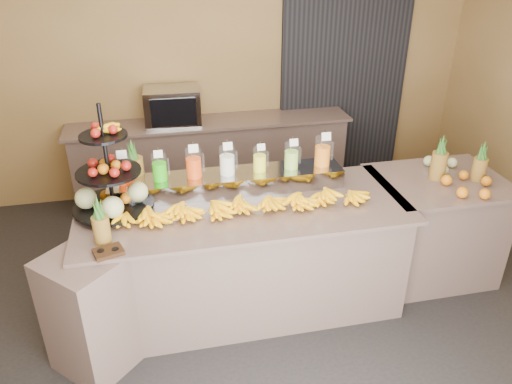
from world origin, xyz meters
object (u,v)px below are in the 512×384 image
object	(u,v)px
pitcher_tray	(228,182)
right_fruit_pile	(463,176)
banana_heap	(242,202)
fruit_stand	(116,185)
condiment_caddy	(108,252)
oven_warmer	(172,106)

from	to	relation	value
pitcher_tray	right_fruit_pile	distance (m)	1.91
banana_heap	right_fruit_pile	world-z (taller)	right_fruit_pile
fruit_stand	right_fruit_pile	xyz separation A→B (m)	(2.73, -0.14, -0.14)
right_fruit_pile	condiment_caddy	bearing A→B (deg)	-171.56
oven_warmer	fruit_stand	bearing A→B (deg)	-103.68
pitcher_tray	oven_warmer	size ratio (longest dim) A/B	3.18
fruit_stand	condiment_caddy	size ratio (longest dim) A/B	4.55
condiment_caddy	right_fruit_pile	distance (m)	2.82
condiment_caddy	oven_warmer	xyz separation A→B (m)	(0.58, 2.38, 0.18)
banana_heap	right_fruit_pile	distance (m)	1.84
pitcher_tray	oven_warmer	bearing A→B (deg)	100.83
condiment_caddy	right_fruit_pile	bearing A→B (deg)	8.44
right_fruit_pile	fruit_stand	bearing A→B (deg)	176.99
banana_heap	condiment_caddy	world-z (taller)	banana_heap
fruit_stand	oven_warmer	distance (m)	1.89
right_fruit_pile	oven_warmer	bearing A→B (deg)	138.42
condiment_caddy	right_fruit_pile	world-z (taller)	right_fruit_pile
banana_heap	condiment_caddy	xyz separation A→B (m)	(-0.95, -0.37, -0.06)
condiment_caddy	right_fruit_pile	size ratio (longest dim) A/B	0.41
oven_warmer	pitcher_tray	bearing A→B (deg)	-76.84
right_fruit_pile	oven_warmer	size ratio (longest dim) A/B	0.76
banana_heap	right_fruit_pile	size ratio (longest dim) A/B	4.29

